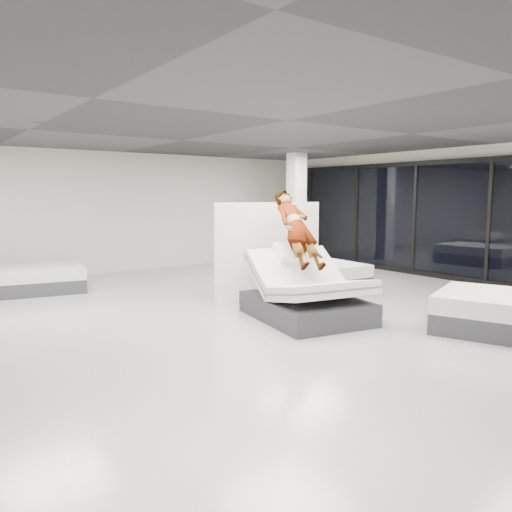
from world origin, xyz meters
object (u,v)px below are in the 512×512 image
person (297,242)px  column (296,212)px  hero_bed (306,296)px  divider_panel (268,252)px  remote (319,256)px  flat_bed_right_far (316,275)px  flat_bed_left_far (35,279)px

person → column: bearing=60.2°
hero_bed → person: person is taller
divider_panel → remote: bearing=-77.6°
divider_panel → flat_bed_right_far: 1.98m
hero_bed → flat_bed_right_far: bearing=44.4°
person → flat_bed_right_far: 2.86m
hero_bed → flat_bed_left_far: bearing=121.1°
hero_bed → divider_panel: 1.63m
column → flat_bed_left_far: bearing=173.5°
divider_panel → flat_bed_right_far: (1.78, 0.56, -0.68)m
flat_bed_right_far → flat_bed_left_far: size_ratio=1.01×
person → divider_panel: person is taller
divider_panel → flat_bed_right_far: divider_panel is taller
hero_bed → flat_bed_left_far: (-3.14, 5.19, -0.12)m
hero_bed → flat_bed_left_far: 6.07m
divider_panel → column: column is taller
hero_bed → flat_bed_right_far: 2.94m
remote → flat_bed_right_far: 2.95m
flat_bed_right_far → flat_bed_left_far: flat_bed_right_far is taller
hero_bed → person: (0.06, 0.31, 0.88)m
hero_bed → flat_bed_right_far: hero_bed is taller
person → column: 5.40m
column → person: bearing=-130.2°
person → divider_panel: 1.25m
flat_bed_right_far → column: 3.07m
column → remote: bearing=-126.5°
flat_bed_right_far → remote: bearing=-131.6°
flat_bed_left_far → column: column is taller
hero_bed → divider_panel: (0.32, 1.50, 0.57)m
hero_bed → column: size_ratio=0.72×
person → flat_bed_right_far: size_ratio=0.79×
person → flat_bed_left_far: size_ratio=0.79×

